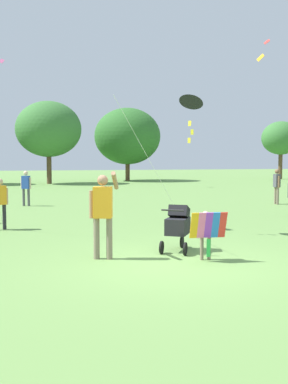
# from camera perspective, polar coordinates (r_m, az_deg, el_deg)

# --- Properties ---
(ground_plane) EXTENTS (120.00, 120.00, 0.00)m
(ground_plane) POSITION_cam_1_polar(r_m,az_deg,el_deg) (9.36, 3.63, -8.61)
(ground_plane) COLOR #668E47
(treeline_distant) EXTENTS (37.82, 7.61, 6.15)m
(treeline_distant) POSITION_cam_1_polar(r_m,az_deg,el_deg) (37.82, -10.09, 6.64)
(treeline_distant) COLOR brown
(treeline_distant) RESTS_ON ground
(child_with_butterfly_kite) EXTENTS (0.74, 0.35, 1.00)m
(child_with_butterfly_kite) POSITION_cam_1_polar(r_m,az_deg,el_deg) (9.59, 7.53, -4.55)
(child_with_butterfly_kite) COLOR #7F705B
(child_with_butterfly_kite) RESTS_ON ground
(person_adult_flyer) EXTENTS (0.64, 0.52, 1.80)m
(person_adult_flyer) POSITION_cam_1_polar(r_m,az_deg,el_deg) (9.61, -4.99, -2.00)
(person_adult_flyer) COLOR #7F705B
(person_adult_flyer) RESTS_ON ground
(stroller) EXTENTS (0.85, 1.09, 1.03)m
(stroller) POSITION_cam_1_polar(r_m,az_deg,el_deg) (10.45, 4.12, -3.85)
(stroller) COLOR black
(stroller) RESTS_ON ground
(kite_adult_black) EXTENTS (2.81, 2.74, 3.70)m
(kite_adult_black) POSITION_cam_1_polar(r_m,az_deg,el_deg) (12.56, 5.65, 10.61)
(kite_adult_black) COLOR black
(kite_adult_black) RESTS_ON ground
(distant_kites_cluster) EXTENTS (29.64, 12.09, 10.03)m
(distant_kites_cluster) POSITION_cam_1_polar(r_m,az_deg,el_deg) (32.72, -4.20, 21.52)
(distant_kites_cluster) COLOR pink
(person_red_shirt) EXTENTS (0.22, 0.49, 1.52)m
(person_red_shirt) POSITION_cam_1_polar(r_m,az_deg,el_deg) (21.23, 15.73, 0.98)
(person_red_shirt) COLOR #7F705B
(person_red_shirt) RESTS_ON ground
(person_couple_left) EXTENTS (0.44, 0.31, 1.47)m
(person_couple_left) POSITION_cam_1_polar(r_m,az_deg,el_deg) (20.33, -14.06, 0.79)
(person_couple_left) COLOR #4C4C51
(person_couple_left) RESTS_ON ground
(person_back_turned) EXTENTS (0.43, 0.31, 1.46)m
(person_back_turned) POSITION_cam_1_polar(r_m,az_deg,el_deg) (13.99, -16.97, -0.89)
(person_back_turned) COLOR #232328
(person_back_turned) RESTS_ON ground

